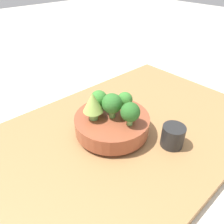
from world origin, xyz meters
The scene contains 10 objects.
ground_plane centered at (0.00, 0.00, 0.00)m, with size 6.00×6.00×0.00m, color beige.
table centered at (0.00, 0.00, 0.02)m, with size 1.10×0.71×0.04m.
bowl centered at (-0.04, 0.02, 0.08)m, with size 0.27×0.27×0.07m.
broccoli_floret_right centered at (0.03, 0.02, 0.15)m, with size 0.06×0.06×0.07m.
romanesco_piece_far centered at (-0.09, 0.06, 0.17)m, with size 0.07×0.07×0.10m.
broccoli_floret_back centered at (-0.05, 0.08, 0.16)m, with size 0.06×0.06×0.08m.
broccoli_floret_center centered at (-0.04, 0.02, 0.16)m, with size 0.07×0.07×0.09m.
broccoli_floret_front centered at (-0.02, -0.05, 0.16)m, with size 0.06×0.06×0.08m.
romanesco_piece_near centered at (0.00, -0.03, 0.15)m, with size 0.05×0.05×0.07m.
cup centered at (0.07, -0.16, 0.07)m, with size 0.08×0.08×0.08m.
Camera 1 is at (-0.45, -0.44, 0.56)m, focal length 35.00 mm.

